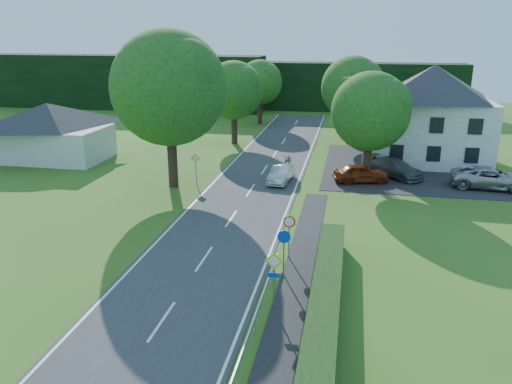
% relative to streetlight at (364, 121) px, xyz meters
% --- Properties ---
extents(road, '(7.00, 80.00, 0.04)m').
position_rel_streetlight_xyz_m(road, '(-8.06, -10.00, -4.44)').
color(road, '#343436').
rests_on(road, ground).
extents(parking_pad, '(14.00, 16.00, 0.04)m').
position_rel_streetlight_xyz_m(parking_pad, '(3.94, 3.00, -4.44)').
color(parking_pad, black).
rests_on(parking_pad, ground).
extents(line_edge_left, '(0.12, 80.00, 0.01)m').
position_rel_streetlight_xyz_m(line_edge_left, '(-11.31, -10.00, -4.42)').
color(line_edge_left, white).
rests_on(line_edge_left, road).
extents(line_edge_right, '(0.12, 80.00, 0.01)m').
position_rel_streetlight_xyz_m(line_edge_right, '(-4.81, -10.00, -4.42)').
color(line_edge_right, white).
rests_on(line_edge_right, road).
extents(line_centre, '(0.12, 80.00, 0.01)m').
position_rel_streetlight_xyz_m(line_centre, '(-8.06, -10.00, -4.42)').
color(line_centre, white).
rests_on(line_centre, road).
extents(tree_main, '(9.40, 9.40, 11.64)m').
position_rel_streetlight_xyz_m(tree_main, '(-14.06, -6.00, 1.36)').
color(tree_main, '#1B4615').
rests_on(tree_main, ground).
extents(tree_left_far, '(7.00, 7.00, 8.58)m').
position_rel_streetlight_xyz_m(tree_left_far, '(-13.06, 10.00, -0.17)').
color(tree_left_far, '#1B4615').
rests_on(tree_left_far, ground).
extents(tree_right_far, '(7.40, 7.40, 9.09)m').
position_rel_streetlight_xyz_m(tree_right_far, '(-1.06, 12.00, 0.08)').
color(tree_right_far, '#1B4615').
rests_on(tree_right_far, ground).
extents(tree_left_back, '(6.60, 6.60, 8.07)m').
position_rel_streetlight_xyz_m(tree_left_back, '(-12.56, 22.00, -0.43)').
color(tree_left_back, '#1B4615').
rests_on(tree_left_back, ground).
extents(tree_right_back, '(6.20, 6.20, 7.56)m').
position_rel_streetlight_xyz_m(tree_right_back, '(-2.06, 20.00, -0.68)').
color(tree_right_back, '#1B4615').
rests_on(tree_right_back, ground).
extents(tree_right_mid, '(7.00, 7.00, 8.58)m').
position_rel_streetlight_xyz_m(tree_right_mid, '(0.44, -2.00, -0.17)').
color(tree_right_mid, '#1B4615').
rests_on(tree_right_mid, ground).
extents(treeline_left, '(44.00, 6.00, 8.00)m').
position_rel_streetlight_xyz_m(treeline_left, '(-36.06, 32.00, -0.46)').
color(treeline_left, black).
rests_on(treeline_left, ground).
extents(treeline_right, '(30.00, 5.00, 7.00)m').
position_rel_streetlight_xyz_m(treeline_right, '(-0.06, 36.00, -0.96)').
color(treeline_right, black).
rests_on(treeline_right, ground).
extents(bungalow_left, '(11.00, 6.50, 5.20)m').
position_rel_streetlight_xyz_m(bungalow_left, '(-28.06, 0.00, -1.75)').
color(bungalow_left, beige).
rests_on(bungalow_left, ground).
extents(house_white, '(10.60, 8.40, 8.60)m').
position_rel_streetlight_xyz_m(house_white, '(5.94, 6.00, -0.06)').
color(house_white, silver).
rests_on(house_white, ground).
extents(streetlight, '(2.03, 0.18, 8.00)m').
position_rel_streetlight_xyz_m(streetlight, '(0.00, 0.00, 0.00)').
color(streetlight, gray).
rests_on(streetlight, ground).
extents(sign_priority_right, '(0.78, 0.09, 2.59)m').
position_rel_streetlight_xyz_m(sign_priority_right, '(-3.76, -22.02, -2.67)').
color(sign_priority_right, gray).
rests_on(sign_priority_right, ground).
extents(sign_roundabout, '(0.64, 0.08, 2.37)m').
position_rel_streetlight_xyz_m(sign_roundabout, '(-3.76, -19.02, -2.79)').
color(sign_roundabout, gray).
rests_on(sign_roundabout, ground).
extents(sign_speed_limit, '(0.64, 0.11, 2.37)m').
position_rel_streetlight_xyz_m(sign_speed_limit, '(-3.76, -17.03, -2.70)').
color(sign_speed_limit, gray).
rests_on(sign_speed_limit, ground).
extents(sign_priority_left, '(0.78, 0.09, 2.44)m').
position_rel_streetlight_xyz_m(sign_priority_left, '(-12.56, -5.02, -2.75)').
color(sign_priority_left, gray).
rests_on(sign_priority_left, ground).
extents(moving_car, '(1.73, 4.10, 1.31)m').
position_rel_streetlight_xyz_m(moving_car, '(-6.13, -3.43, -3.77)').
color(moving_car, silver).
rests_on(moving_car, road).
extents(motorcycle, '(0.95, 2.09, 1.06)m').
position_rel_streetlight_xyz_m(motorcycle, '(-6.26, 1.53, -3.89)').
color(motorcycle, black).
rests_on(motorcycle, road).
extents(parked_car_red, '(4.54, 2.71, 1.45)m').
position_rel_streetlight_xyz_m(parked_car_red, '(0.01, -2.28, -3.70)').
color(parked_car_red, maroon).
rests_on(parked_car_red, parking_pad).
extents(parked_car_silver_a, '(4.36, 1.70, 1.42)m').
position_rel_streetlight_xyz_m(parked_car_silver_a, '(2.41, 4.09, -3.72)').
color(parked_car_silver_a, '#ADADB2').
rests_on(parked_car_silver_a, parking_pad).
extents(parked_car_grey, '(5.17, 4.90, 1.47)m').
position_rel_streetlight_xyz_m(parked_car_grey, '(2.68, -0.14, -3.69)').
color(parked_car_grey, '#535358').
rests_on(parked_car_grey, parking_pad).
extents(parked_car_silver_b, '(5.91, 3.19, 1.58)m').
position_rel_streetlight_xyz_m(parked_car_silver_b, '(9.57, -2.00, -3.64)').
color(parked_car_silver_b, '#A7A8AE').
rests_on(parked_car_silver_b, parking_pad).
extents(parasol, '(2.36, 2.40, 2.01)m').
position_rel_streetlight_xyz_m(parasol, '(3.92, 5.00, -3.42)').
color(parasol, '#AA0D11').
rests_on(parasol, parking_pad).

